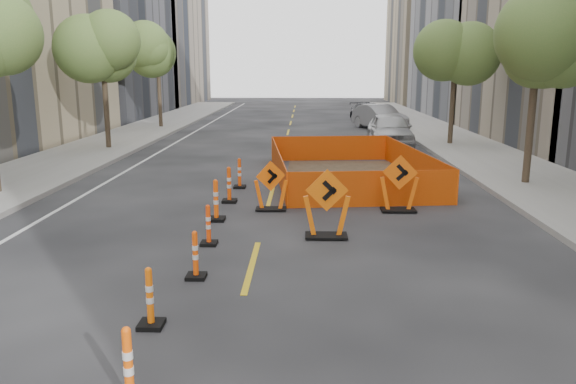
{
  "coord_description": "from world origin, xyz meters",
  "views": [
    {
      "loc": [
        1.04,
        -6.56,
        3.84
      ],
      "look_at": [
        0.67,
        5.87,
        1.1
      ],
      "focal_mm": 35.0,
      "sensor_mm": 36.0,
      "label": 1
    }
  ],
  "objects_px": {
    "channelizer_4": "(195,255)",
    "chevron_sign_right": "(399,184)",
    "chevron_sign_center": "(327,204)",
    "parked_car_near": "(390,130)",
    "parked_car_mid": "(379,117)",
    "channelizer_2": "(128,367)",
    "channelizer_3": "(150,297)",
    "channelizer_7": "(229,185)",
    "chevron_sign_left": "(271,186)",
    "channelizer_5": "(208,225)",
    "channelizer_6": "(216,200)",
    "channelizer_8": "(239,173)",
    "parked_car_far": "(370,113)"
  },
  "relations": [
    {
      "from": "channelizer_6",
      "to": "channelizer_7",
      "type": "height_order",
      "value": "channelizer_6"
    },
    {
      "from": "channelizer_6",
      "to": "chevron_sign_left",
      "type": "xyz_separation_m",
      "value": [
        1.34,
        1.12,
        0.15
      ]
    },
    {
      "from": "channelizer_6",
      "to": "chevron_sign_left",
      "type": "distance_m",
      "value": 1.76
    },
    {
      "from": "channelizer_2",
      "to": "channelizer_6",
      "type": "bearing_deg",
      "value": 91.85
    },
    {
      "from": "channelizer_5",
      "to": "channelizer_8",
      "type": "bearing_deg",
      "value": 90.11
    },
    {
      "from": "channelizer_4",
      "to": "chevron_sign_center",
      "type": "distance_m",
      "value": 3.68
    },
    {
      "from": "channelizer_7",
      "to": "chevron_sign_left",
      "type": "relative_size",
      "value": 0.76
    },
    {
      "from": "channelizer_5",
      "to": "parked_car_near",
      "type": "bearing_deg",
      "value": 68.73
    },
    {
      "from": "chevron_sign_center",
      "to": "parked_car_mid",
      "type": "height_order",
      "value": "chevron_sign_center"
    },
    {
      "from": "channelizer_6",
      "to": "chevron_sign_right",
      "type": "relative_size",
      "value": 0.69
    },
    {
      "from": "channelizer_3",
      "to": "channelizer_6",
      "type": "distance_m",
      "value": 6.1
    },
    {
      "from": "channelizer_3",
      "to": "parked_car_near",
      "type": "xyz_separation_m",
      "value": [
        6.58,
        20.48,
        0.36
      ]
    },
    {
      "from": "channelizer_3",
      "to": "channelizer_8",
      "type": "bearing_deg",
      "value": 88.97
    },
    {
      "from": "channelizer_6",
      "to": "parked_car_near",
      "type": "distance_m",
      "value": 15.8
    },
    {
      "from": "channelizer_3",
      "to": "parked_car_mid",
      "type": "distance_m",
      "value": 29.48
    },
    {
      "from": "channelizer_5",
      "to": "parked_car_mid",
      "type": "bearing_deg",
      "value": 74.27
    },
    {
      "from": "channelizer_7",
      "to": "channelizer_5",
      "type": "bearing_deg",
      "value": -88.87
    },
    {
      "from": "channelizer_5",
      "to": "channelizer_7",
      "type": "xyz_separation_m",
      "value": [
        -0.08,
        4.07,
        0.07
      ]
    },
    {
      "from": "parked_car_near",
      "to": "parked_car_far",
      "type": "xyz_separation_m",
      "value": [
        0.48,
        13.45,
        -0.16
      ]
    },
    {
      "from": "parked_car_mid",
      "to": "channelizer_2",
      "type": "bearing_deg",
      "value": -124.56
    },
    {
      "from": "channelizer_5",
      "to": "channelizer_8",
      "type": "height_order",
      "value": "channelizer_8"
    },
    {
      "from": "channelizer_2",
      "to": "channelizer_4",
      "type": "bearing_deg",
      "value": 90.17
    },
    {
      "from": "channelizer_5",
      "to": "chevron_sign_right",
      "type": "relative_size",
      "value": 0.59
    },
    {
      "from": "channelizer_4",
      "to": "chevron_sign_center",
      "type": "bearing_deg",
      "value": 46.34
    },
    {
      "from": "channelizer_3",
      "to": "channelizer_4",
      "type": "height_order",
      "value": "channelizer_3"
    },
    {
      "from": "channelizer_8",
      "to": "chevron_sign_right",
      "type": "xyz_separation_m",
      "value": [
        4.71,
        -2.98,
        0.29
      ]
    },
    {
      "from": "channelizer_3",
      "to": "chevron_sign_center",
      "type": "relative_size",
      "value": 0.59
    },
    {
      "from": "channelizer_2",
      "to": "channelizer_6",
      "type": "height_order",
      "value": "channelizer_6"
    },
    {
      "from": "channelizer_4",
      "to": "chevron_sign_right",
      "type": "distance_m",
      "value": 6.91
    },
    {
      "from": "parked_car_mid",
      "to": "channelizer_8",
      "type": "bearing_deg",
      "value": -132.64
    },
    {
      "from": "chevron_sign_left",
      "to": "parked_car_mid",
      "type": "bearing_deg",
      "value": 54.23
    },
    {
      "from": "channelizer_6",
      "to": "parked_car_far",
      "type": "xyz_separation_m",
      "value": [
        7.02,
        27.83,
        0.13
      ]
    },
    {
      "from": "channelizer_5",
      "to": "channelizer_7",
      "type": "bearing_deg",
      "value": 91.13
    },
    {
      "from": "channelizer_2",
      "to": "channelizer_8",
      "type": "distance_m",
      "value": 12.21
    },
    {
      "from": "parked_car_far",
      "to": "parked_car_near",
      "type": "bearing_deg",
      "value": -106.23
    },
    {
      "from": "channelizer_7",
      "to": "parked_car_mid",
      "type": "xyz_separation_m",
      "value": [
        6.99,
        20.48,
        0.26
      ]
    },
    {
      "from": "parked_car_mid",
      "to": "channelizer_4",
      "type": "bearing_deg",
      "value": -126.43
    },
    {
      "from": "channelizer_5",
      "to": "chevron_sign_center",
      "type": "relative_size",
      "value": 0.57
    },
    {
      "from": "parked_car_near",
      "to": "parked_car_far",
      "type": "relative_size",
      "value": 1.06
    },
    {
      "from": "parked_car_mid",
      "to": "channelizer_7",
      "type": "bearing_deg",
      "value": -130.91
    },
    {
      "from": "chevron_sign_center",
      "to": "parked_car_near",
      "type": "distance_m",
      "value": 16.24
    },
    {
      "from": "channelizer_4",
      "to": "channelizer_7",
      "type": "bearing_deg",
      "value": 91.71
    },
    {
      "from": "parked_car_near",
      "to": "parked_car_mid",
      "type": "distance_m",
      "value": 8.15
    },
    {
      "from": "parked_car_far",
      "to": "chevron_sign_center",
      "type": "bearing_deg",
      "value": -112.42
    },
    {
      "from": "channelizer_2",
      "to": "chevron_sign_right",
      "type": "relative_size",
      "value": 0.63
    },
    {
      "from": "channelizer_6",
      "to": "chevron_sign_left",
      "type": "height_order",
      "value": "chevron_sign_left"
    },
    {
      "from": "channelizer_5",
      "to": "parked_car_far",
      "type": "height_order",
      "value": "parked_car_far"
    },
    {
      "from": "channelizer_3",
      "to": "channelizer_5",
      "type": "xyz_separation_m",
      "value": [
        0.19,
        4.07,
        -0.02
      ]
    },
    {
      "from": "parked_car_near",
      "to": "parked_car_far",
      "type": "height_order",
      "value": "parked_car_near"
    },
    {
      "from": "channelizer_4",
      "to": "chevron_sign_center",
      "type": "height_order",
      "value": "chevron_sign_center"
    }
  ]
}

